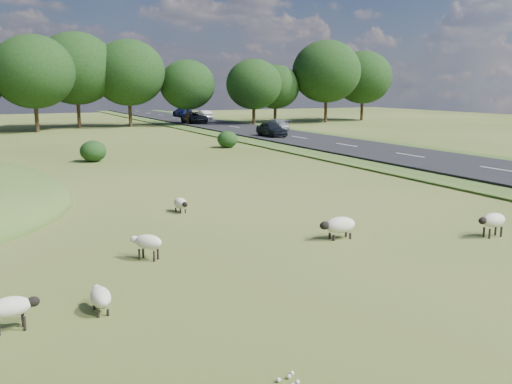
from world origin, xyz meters
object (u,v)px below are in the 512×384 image
(car_3, at_px, (204,115))
(car_5, at_px, (272,129))
(sheep_4, at_px, (493,220))
(sheep_5, at_px, (100,297))
(car_4, at_px, (195,118))
(car_2, at_px, (183,112))
(sheep_2, at_px, (181,203))
(sheep_3, at_px, (11,307))
(sheep_0, at_px, (339,225))
(car_1, at_px, (275,125))
(sheep_1, at_px, (147,242))

(car_3, relative_size, car_5, 0.98)
(sheep_4, relative_size, sheep_5, 1.13)
(sheep_5, distance_m, car_4, 64.72)
(sheep_5, bearing_deg, car_2, -19.02)
(sheep_2, xyz_separation_m, car_4, (18.57, 50.93, 0.61))
(car_5, bearing_deg, sheep_2, -123.39)
(sheep_4, bearing_deg, car_4, -100.63)
(sheep_3, bearing_deg, car_2, 64.19)
(sheep_0, height_order, sheep_3, sheep_0)
(sheep_3, relative_size, car_1, 0.24)
(sheep_0, height_order, car_4, car_4)
(sheep_4, xyz_separation_m, car_2, (13.91, 75.86, 0.42))
(sheep_0, bearing_deg, car_1, -111.07)
(sheep_0, distance_m, car_2, 76.17)
(sheep_0, height_order, sheep_4, sheep_4)
(sheep_5, relative_size, car_4, 0.20)
(car_4, bearing_deg, car_2, 77.06)
(sheep_5, height_order, car_1, car_1)
(sheep_1, distance_m, car_5, 40.21)
(sheep_2, height_order, car_2, car_2)
(car_2, height_order, car_4, car_2)
(car_2, bearing_deg, sheep_2, 71.66)
(car_4, height_order, car_5, car_4)
(sheep_0, relative_size, sheep_1, 1.35)
(sheep_0, relative_size, car_5, 0.32)
(car_3, bearing_deg, sheep_2, 68.83)
(sheep_0, bearing_deg, car_3, -102.79)
(sheep_3, relative_size, car_3, 0.26)
(sheep_5, height_order, car_2, car_2)
(sheep_4, bearing_deg, sheep_1, -13.72)
(sheep_4, height_order, car_1, car_1)
(sheep_2, height_order, sheep_3, sheep_3)
(car_1, distance_m, car_3, 23.07)
(sheep_3, xyz_separation_m, sheep_5, (1.88, 0.23, -0.15))
(sheep_0, distance_m, sheep_4, 5.32)
(car_4, bearing_deg, sheep_5, -111.33)
(sheep_5, xyz_separation_m, car_4, (23.54, 60.28, 0.60))
(car_2, xyz_separation_m, car_4, (-3.80, -16.54, -0.03))
(sheep_2, bearing_deg, car_2, 156.02)
(sheep_3, xyz_separation_m, car_1, (29.22, 44.25, 0.36))
(sheep_1, xyz_separation_m, car_1, (25.30, 40.48, 0.36))
(sheep_3, relative_size, sheep_4, 0.92)
(sheep_2, xyz_separation_m, car_2, (22.37, 67.47, 0.64))
(car_2, relative_size, car_5, 1.24)
(sheep_0, relative_size, car_2, 0.26)
(sheep_3, bearing_deg, sheep_0, 12.26)
(car_1, distance_m, car_2, 32.80)
(sheep_1, xyz_separation_m, sheep_4, (11.39, -2.58, 0.05))
(sheep_3, bearing_deg, sheep_5, 1.84)
(sheep_1, distance_m, car_1, 47.74)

